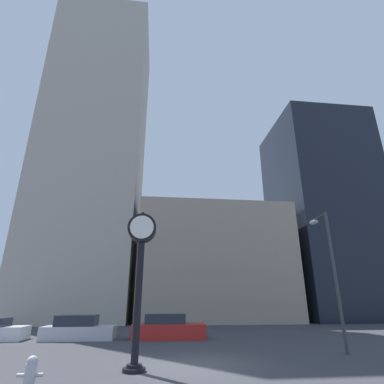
% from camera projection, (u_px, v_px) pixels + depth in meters
% --- Properties ---
extents(ground_plane, '(200.00, 200.00, 0.00)m').
position_uv_depth(ground_plane, '(194.00, 366.00, 10.38)').
color(ground_plane, '#38383D').
extents(building_tall_tower, '(11.54, 12.00, 40.20)m').
position_uv_depth(building_tall_tower, '(96.00, 153.00, 38.61)').
color(building_tall_tower, '#ADA393').
rests_on(building_tall_tower, ground_plane).
extents(building_storefront_row, '(16.72, 12.00, 12.36)m').
position_uv_depth(building_storefront_row, '(211.00, 264.00, 35.43)').
color(building_storefront_row, gray).
rests_on(building_storefront_row, ground_plane).
extents(building_glass_modern, '(11.19, 12.00, 25.84)m').
position_uv_depth(building_glass_modern, '(323.00, 214.00, 39.36)').
color(building_glass_modern, black).
rests_on(building_glass_modern, ground_plane).
extents(street_clock, '(1.03, 0.74, 5.25)m').
position_uv_depth(street_clock, '(140.00, 261.00, 10.61)').
color(street_clock, black).
rests_on(street_clock, ground_plane).
extents(car_silver, '(4.07, 1.85, 1.34)m').
position_uv_depth(car_silver, '(79.00, 329.00, 17.42)').
color(car_silver, '#BCBCC1').
rests_on(car_silver, ground_plane).
extents(car_red, '(4.34, 1.85, 1.40)m').
position_uv_depth(car_red, '(168.00, 328.00, 17.72)').
color(car_red, red).
rests_on(car_red, ground_plane).
extents(fire_hydrant_near, '(0.64, 0.28, 0.78)m').
position_uv_depth(fire_hydrant_near, '(31.00, 372.00, 7.64)').
color(fire_hydrant_near, '#B7B7BC').
rests_on(fire_hydrant_near, ground_plane).
extents(street_lamp_right, '(0.36, 1.57, 6.21)m').
position_uv_depth(street_lamp_right, '(327.00, 256.00, 14.31)').
color(street_lamp_right, '#38383D').
rests_on(street_lamp_right, ground_plane).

